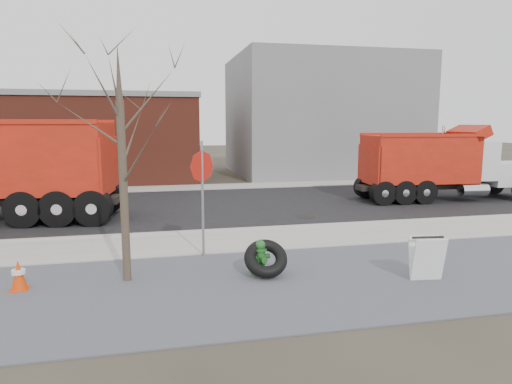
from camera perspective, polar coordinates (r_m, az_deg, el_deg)
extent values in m
plane|color=#383328|center=(13.55, -1.43, -6.46)|extent=(120.00, 120.00, 0.00)
cube|color=slate|center=(10.29, 2.40, -11.33)|extent=(60.00, 5.00, 0.03)
cube|color=#9E9B93|center=(13.78, -1.63, -6.07)|extent=(60.00, 2.50, 0.06)
cube|color=#9E9B93|center=(15.02, -2.58, -4.75)|extent=(60.00, 0.15, 0.11)
cube|color=black|center=(19.62, -4.98, -1.73)|extent=(60.00, 9.40, 0.02)
cube|color=#9E9B93|center=(25.21, -6.70, 0.60)|extent=(60.00, 2.00, 0.06)
cube|color=gray|center=(32.92, 8.04, 9.37)|extent=(12.00, 10.00, 8.00)
cube|color=maroon|center=(30.78, -26.75, 5.80)|extent=(20.00, 8.00, 5.00)
cube|color=gray|center=(30.81, -27.09, 10.72)|extent=(20.20, 8.20, 0.30)
cylinder|color=#382D23|center=(10.38, -16.21, -0.17)|extent=(0.18, 0.18, 4.00)
cone|color=#382D23|center=(10.32, -16.83, 14.25)|extent=(0.14, 0.14, 1.20)
cylinder|color=#296C29|center=(10.87, 0.53, -10.13)|extent=(0.45, 0.45, 0.06)
cylinder|color=#296C29|center=(10.77, 0.53, -8.60)|extent=(0.23, 0.23, 0.61)
cylinder|color=#296C29|center=(10.70, 0.54, -7.19)|extent=(0.31, 0.31, 0.05)
sphere|color=#296C29|center=(10.67, 0.54, -6.66)|extent=(0.24, 0.24, 0.24)
cylinder|color=#296C29|center=(10.64, 0.54, -6.14)|extent=(0.05, 0.05, 0.06)
cylinder|color=#296C29|center=(10.68, -0.31, -8.24)|extent=(0.14, 0.14, 0.11)
cylinder|color=#296C29|center=(10.82, 1.37, -8.02)|extent=(0.14, 0.14, 0.11)
cylinder|color=#296C29|center=(10.60, 0.94, -8.48)|extent=(0.18, 0.15, 0.15)
torus|color=black|center=(10.59, 1.23, -8.30)|extent=(1.07, 1.01, 0.87)
cylinder|color=gray|center=(11.97, -6.69, -0.99)|extent=(0.07, 0.07, 3.08)
cylinder|color=#AF150C|center=(11.85, -6.76, 3.20)|extent=(0.66, 0.55, 0.83)
cube|color=white|center=(10.91, 20.80, -7.95)|extent=(0.75, 0.33, 0.99)
cube|color=white|center=(11.09, 20.33, -7.66)|extent=(0.75, 0.33, 0.99)
cube|color=black|center=(10.87, 20.70, -5.32)|extent=(0.72, 0.13, 0.04)
cube|color=red|center=(11.08, -27.42, -10.82)|extent=(0.35, 0.35, 0.04)
cone|color=red|center=(10.98, -27.54, -9.16)|extent=(0.34, 0.34, 0.65)
cylinder|color=white|center=(10.96, -27.57, -8.83)|extent=(0.27, 0.27, 0.09)
cube|color=black|center=(22.75, 22.27, 0.70)|extent=(8.19, 1.31, 0.21)
cube|color=silver|center=(24.50, 28.72, 2.03)|extent=(2.20, 1.98, 1.05)
cube|color=silver|center=(23.33, 25.15, 3.65)|extent=(1.65, 2.28, 1.72)
cube|color=black|center=(23.73, 26.72, 4.77)|extent=(0.16, 1.91, 0.76)
cube|color=red|center=(22.00, 19.69, 3.96)|extent=(4.89, 2.56, 2.10)
cylinder|color=silver|center=(23.60, 22.27, 4.91)|extent=(0.14, 0.14, 2.29)
cylinder|color=black|center=(25.50, 27.57, 0.93)|extent=(1.06, 0.35, 1.05)
cylinder|color=black|center=(22.43, 15.83, 0.66)|extent=(1.06, 0.35, 1.05)
cylinder|color=black|center=(20.80, 17.94, -0.04)|extent=(1.06, 0.35, 1.05)
cube|color=red|center=(18.27, -26.72, 3.82)|extent=(5.95, 3.38, 2.49)
cylinder|color=black|center=(17.00, -23.37, -1.85)|extent=(1.28, 0.49, 1.25)
cylinder|color=black|center=(19.05, -21.40, -0.68)|extent=(1.28, 0.49, 1.25)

